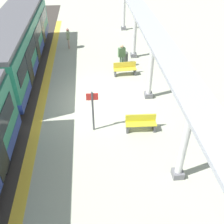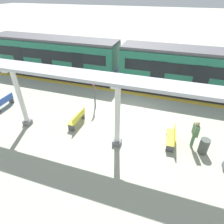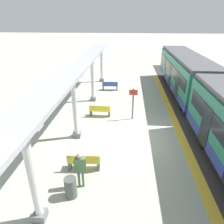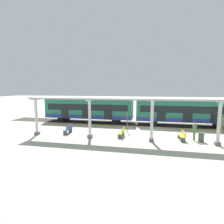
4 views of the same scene
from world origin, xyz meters
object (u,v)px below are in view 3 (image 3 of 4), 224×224
object	(u,v)px
bench_near_end	(100,111)
bench_mid_platform	(110,86)
canopy_pillar_nearest	(102,64)
passenger_by_the_benches	(80,166)
canopy_pillar_second	(93,79)
platform_info_sign	(133,101)
canopy_pillar_fourth	(32,176)
bench_far_end	(84,162)
train_near_carriage	(184,73)
canopy_pillar_third	(75,107)
trash_bin	(71,187)

from	to	relation	value
bench_near_end	bench_mid_platform	size ratio (longest dim) A/B	1.00
canopy_pillar_nearest	bench_near_end	distance (m)	9.06
passenger_by_the_benches	canopy_pillar_second	bearing A→B (deg)	-83.53
platform_info_sign	passenger_by_the_benches	distance (m)	6.91
canopy_pillar_fourth	bench_near_end	world-z (taller)	canopy_pillar_fourth
canopy_pillar_second	bench_far_end	size ratio (longest dim) A/B	2.48
canopy_pillar_second	train_near_carriage	bearing A→B (deg)	-160.25
canopy_pillar_third	bench_mid_platform	world-z (taller)	canopy_pillar_third
bench_far_end	trash_bin	xyz separation A→B (m)	(0.19, 1.61, -0.01)
trash_bin	canopy_pillar_nearest	bearing A→B (deg)	-87.09
bench_mid_platform	bench_far_end	distance (m)	11.62
bench_far_end	platform_info_sign	distance (m)	6.01
canopy_pillar_nearest	canopy_pillar_third	xyz separation A→B (m)	(0.00, 11.78, 0.00)
train_near_carriage	trash_bin	size ratio (longest dim) A/B	14.38
bench_mid_platform	passenger_by_the_benches	distance (m)	12.69
canopy_pillar_second	bench_near_end	world-z (taller)	canopy_pillar_second
canopy_pillar_second	trash_bin	size ratio (longest dim) A/B	4.33
canopy_pillar_second	canopy_pillar_fourth	distance (m)	11.45
bench_mid_platform	bench_far_end	world-z (taller)	same
train_near_carriage	trash_bin	distance (m)	15.14
canopy_pillar_nearest	platform_info_sign	bearing A→B (deg)	109.81
canopy_pillar_third	passenger_by_the_benches	bearing A→B (deg)	105.93
canopy_pillar_third	platform_info_sign	bearing A→B (deg)	-141.08
canopy_pillar_fourth	bench_mid_platform	xyz separation A→B (m)	(-1.18, -14.31, -1.47)
canopy_pillar_second	bench_far_end	bearing A→B (deg)	96.63
canopy_pillar_third	bench_mid_platform	size ratio (longest dim) A/B	2.50
bench_near_end	platform_info_sign	distance (m)	2.48
train_near_carriage	bench_far_end	bearing A→B (deg)	58.94
canopy_pillar_third	bench_mid_platform	bearing A→B (deg)	-97.64
canopy_pillar_third	passenger_by_the_benches	size ratio (longest dim) A/B	2.25
canopy_pillar_fourth	trash_bin	distance (m)	2.01
canopy_pillar_nearest	bench_far_end	distance (m)	14.72
canopy_pillar_second	platform_info_sign	world-z (taller)	canopy_pillar_second
canopy_pillar_second	canopy_pillar_third	bearing A→B (deg)	90.00
canopy_pillar_nearest	canopy_pillar_third	bearing A→B (deg)	90.00
bench_near_end	canopy_pillar_nearest	bearing A→B (deg)	-83.68
platform_info_sign	bench_near_end	bearing A→B (deg)	-5.81
canopy_pillar_second	bench_near_end	xyz separation A→B (m)	(-0.98, 3.03, -1.47)
canopy_pillar_second	bench_mid_platform	world-z (taller)	canopy_pillar_second
bench_mid_platform	canopy_pillar_third	bearing A→B (deg)	82.36
train_near_carriage	canopy_pillar_second	size ratio (longest dim) A/B	3.32
canopy_pillar_fourth	trash_bin	size ratio (longest dim) A/B	4.33
passenger_by_the_benches	canopy_pillar_fourth	bearing A→B (deg)	55.65
canopy_pillar_fourth	platform_info_sign	world-z (taller)	canopy_pillar_fourth
bench_far_end	trash_bin	world-z (taller)	trash_bin
train_near_carriage	canopy_pillar_second	xyz separation A→B (m)	(8.03, 2.88, 0.09)
canopy_pillar_nearest	canopy_pillar_fourth	bearing A→B (deg)	90.00
bench_mid_platform	bench_far_end	size ratio (longest dim) A/B	0.99
bench_mid_platform	platform_info_sign	distance (m)	6.54
bench_mid_platform	platform_info_sign	bearing A→B (deg)	109.01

